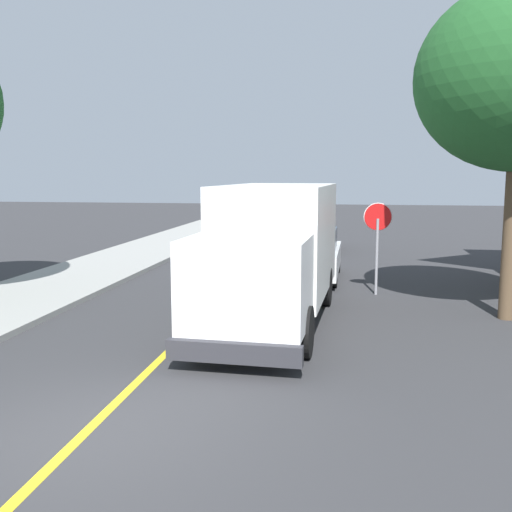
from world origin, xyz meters
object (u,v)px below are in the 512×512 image
at_px(stop_sign, 377,231).
at_px(parked_car_mid, 310,233).
at_px(parked_car_near, 312,255).
at_px(box_truck, 273,248).

bearing_deg(stop_sign, parked_car_mid, 104.71).
relative_size(parked_car_near, stop_sign, 1.67).
bearing_deg(box_truck, stop_sign, 54.64).
distance_m(parked_car_mid, stop_sign, 10.08).
height_order(box_truck, stop_sign, box_truck).
xyz_separation_m(parked_car_mid, stop_sign, (2.54, -9.70, 1.06)).
relative_size(parked_car_near, parked_car_mid, 0.99).
bearing_deg(parked_car_near, parked_car_mid, 94.14).
distance_m(box_truck, stop_sign, 4.38).
bearing_deg(stop_sign, box_truck, -125.36).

